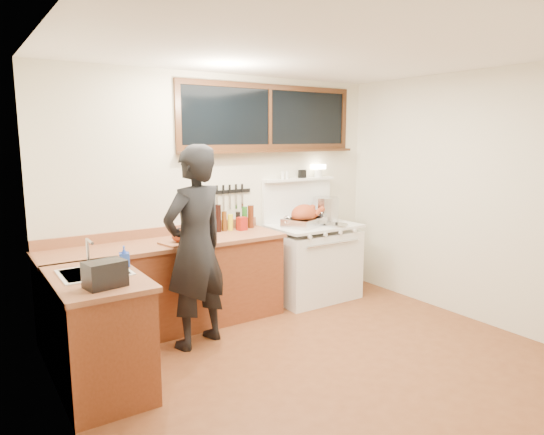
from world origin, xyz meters
TOP-DOWN VIEW (x-y plane):
  - ground_plane at (0.00, 0.00)m, footprint 4.00×3.50m
  - room_shell at (0.00, 0.00)m, footprint 4.10×3.60m
  - counter_back at (-0.80, 1.45)m, footprint 2.44×0.64m
  - counter_left at (-1.70, 0.62)m, footprint 0.64×1.09m
  - sink_unit at (-1.68, 0.70)m, footprint 0.50×0.45m
  - vintage_stove at (1.00, 1.41)m, footprint 1.02×0.74m
  - back_window at (0.60, 1.72)m, footprint 2.32×0.13m
  - left_doorway at (-1.99, -0.55)m, footprint 0.02×1.04m
  - knife_strip at (0.08, 1.73)m, footprint 0.46×0.03m
  - man at (-0.73, 0.95)m, footprint 0.78×0.63m
  - soap_bottle at (-1.43, 0.76)m, footprint 0.09×0.09m
  - toaster at (-1.70, 0.31)m, footprint 0.29×0.23m
  - cutting_board at (-0.70, 1.30)m, footprint 0.42×0.35m
  - roast_turkey at (0.85, 1.37)m, footprint 0.56×0.50m
  - stockpot at (1.27, 1.50)m, footprint 0.39×0.39m
  - saucepan at (1.13, 1.62)m, footprint 0.19×0.27m
  - pot_lid at (1.17, 1.18)m, footprint 0.35×0.35m
  - coffee_tin at (0.12, 1.56)m, footprint 0.11×0.09m
  - pitcher at (-0.35, 1.61)m, footprint 0.10×0.10m
  - bottle_cluster at (0.06, 1.63)m, footprint 0.49×0.07m

SIDE VIEW (x-z plane):
  - ground_plane at x=0.00m, z-range -0.02..0.00m
  - counter_left at x=-1.70m, z-range 0.00..0.90m
  - counter_back at x=-0.80m, z-range -0.05..0.95m
  - vintage_stove at x=1.00m, z-range -0.33..1.26m
  - sink_unit at x=-1.68m, z-range 0.66..1.03m
  - pot_lid at x=1.17m, z-range 0.89..0.93m
  - man at x=-0.73m, z-range 0.00..1.87m
  - cutting_board at x=-0.70m, z-range 0.89..1.02m
  - saucepan at x=1.13m, z-range 0.90..1.01m
  - coffee_tin at x=0.12m, z-range 0.90..1.05m
  - pitcher at x=-0.35m, z-range 0.90..1.07m
  - soap_bottle at x=-1.43m, z-range 0.90..1.07m
  - toaster at x=-1.70m, z-range 0.90..1.08m
  - roast_turkey at x=0.85m, z-range 0.88..1.13m
  - bottle_cluster at x=0.06m, z-range 0.87..1.17m
  - stockpot at x=1.27m, z-range 0.90..1.20m
  - left_doorway at x=-1.99m, z-range 0.00..2.17m
  - knife_strip at x=0.08m, z-range 1.17..1.45m
  - room_shell at x=0.00m, z-range 0.32..2.97m
  - back_window at x=0.60m, z-range 1.68..2.45m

